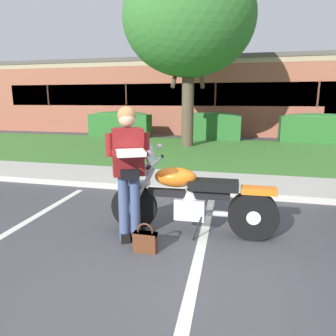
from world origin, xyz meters
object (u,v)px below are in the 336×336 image
object	(u,v)px
hedge_center_left	(212,126)
brick_building	(222,97)
handbag	(145,240)
shade_tree	(189,20)
hedge_center_right	(317,128)
motorcycle	(198,199)
rider_person	(128,164)
hedge_left	(120,124)

from	to	relation	value
hedge_center_left	brick_building	xyz separation A→B (m)	(-0.04, 5.93, 1.30)
handbag	brick_building	world-z (taller)	brick_building
shade_tree	brick_building	distance (m)	8.61
hedge_center_right	hedge_center_left	bearing A→B (deg)	-180.00
motorcycle	brick_building	size ratio (longest dim) A/B	0.08
rider_person	hedge_center_left	size ratio (longest dim) A/B	0.67
rider_person	brick_building	bearing A→B (deg)	90.30
motorcycle	hedge_center_left	size ratio (longest dim) A/B	0.88
rider_person	shade_tree	xyz separation A→B (m)	(-0.72, 8.08, 3.52)
rider_person	hedge_left	size ratio (longest dim) A/B	0.59
rider_person	hedge_left	distance (m)	11.24
rider_person	shade_tree	distance (m)	8.85
shade_tree	hedge_left	xyz separation A→B (m)	(-3.65, 2.26, -3.87)
hedge_center_left	hedge_center_right	size ratio (longest dim) A/B	0.86
motorcycle	brick_building	xyz separation A→B (m)	(-0.90, 15.90, 1.46)
brick_building	hedge_left	bearing A→B (deg)	-125.87
hedge_left	hedge_center_left	distance (m)	4.33
shade_tree	hedge_center_left	distance (m)	4.54
hedge_left	brick_building	bearing A→B (deg)	54.13
shade_tree	brick_building	world-z (taller)	shade_tree
handbag	hedge_center_left	xyz separation A→B (m)	(-0.34, 10.60, 0.51)
brick_building	motorcycle	bearing A→B (deg)	-86.76
handbag	motorcycle	bearing A→B (deg)	50.67
motorcycle	hedge_center_left	bearing A→B (deg)	94.94
rider_person	hedge_left	bearing A→B (deg)	112.93
handbag	brick_building	bearing A→B (deg)	91.29
motorcycle	shade_tree	size ratio (longest dim) A/B	0.34
hedge_left	hedge_center_right	world-z (taller)	same
shade_tree	hedge_center_right	world-z (taller)	shade_tree
hedge_center_right	brick_building	xyz separation A→B (m)	(-4.37, 5.93, 1.30)
rider_person	hedge_center_right	distance (m)	11.20
hedge_left	rider_person	bearing A→B (deg)	-67.07
motorcycle	hedge_left	distance (m)	11.23
hedge_left	brick_building	size ratio (longest dim) A/B	0.11
hedge_left	handbag	bearing A→B (deg)	-66.26
handbag	hedge_center_right	size ratio (longest dim) A/B	0.12
brick_building	handbag	bearing A→B (deg)	-88.71
brick_building	shade_tree	bearing A→B (deg)	-94.45
shade_tree	motorcycle	bearing A→B (deg)	-78.72
hedge_center_right	brick_building	size ratio (longest dim) A/B	0.11
rider_person	hedge_center_left	world-z (taller)	rider_person
motorcycle	shade_tree	distance (m)	8.83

